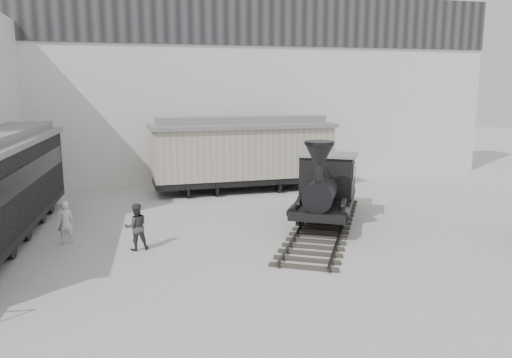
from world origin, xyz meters
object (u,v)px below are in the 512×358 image
object	(u,v)px
locomotive	(326,192)
boxcar	(242,152)
visitor_a	(65,222)
visitor_b	(136,227)

from	to	relation	value
locomotive	boxcar	size ratio (longest dim) A/B	1.00
locomotive	visitor_a	size ratio (longest dim) A/B	6.27
locomotive	boxcar	bearing A→B (deg)	133.69
boxcar	visitor_a	distance (m)	11.41
locomotive	boxcar	distance (m)	7.60
locomotive	visitor_b	world-z (taller)	locomotive
locomotive	visitor_b	size ratio (longest dim) A/B	5.97
boxcar	visitor_a	bearing A→B (deg)	-139.27
boxcar	visitor_b	size ratio (longest dim) A/B	5.97
locomotive	visitor_a	world-z (taller)	locomotive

